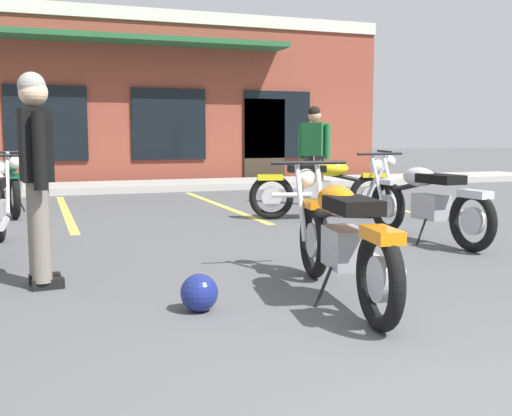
{
  "coord_description": "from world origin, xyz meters",
  "views": [
    {
      "loc": [
        -1.69,
        -1.76,
        1.2
      ],
      "look_at": [
        0.15,
        3.37,
        0.55
      ],
      "focal_mm": 43.32,
      "sensor_mm": 36.0,
      "label": 1
    }
  ],
  "objects_px": {
    "motorcycle_foreground_classic": "(341,237)",
    "person_by_back_row": "(36,167)",
    "motorcycle_blue_standard": "(323,187)",
    "helmet_on_pavement": "(199,293)",
    "motorcycle_red_sportbike": "(8,183)",
    "motorcycle_silver_naked": "(425,200)",
    "person_in_black_shirt": "(314,149)"
  },
  "relations": [
    {
      "from": "motorcycle_blue_standard",
      "to": "helmet_on_pavement",
      "type": "distance_m",
      "value": 4.87
    },
    {
      "from": "motorcycle_blue_standard",
      "to": "person_in_black_shirt",
      "type": "height_order",
      "value": "person_in_black_shirt"
    },
    {
      "from": "person_in_black_shirt",
      "to": "person_by_back_row",
      "type": "height_order",
      "value": "same"
    },
    {
      "from": "person_by_back_row",
      "to": "helmet_on_pavement",
      "type": "height_order",
      "value": "person_by_back_row"
    },
    {
      "from": "person_by_back_row",
      "to": "motorcycle_silver_naked",
      "type": "bearing_deg",
      "value": 10.88
    },
    {
      "from": "person_in_black_shirt",
      "to": "helmet_on_pavement",
      "type": "height_order",
      "value": "person_in_black_shirt"
    },
    {
      "from": "helmet_on_pavement",
      "to": "motorcycle_red_sportbike",
      "type": "bearing_deg",
      "value": 103.08
    },
    {
      "from": "person_in_black_shirt",
      "to": "helmet_on_pavement",
      "type": "bearing_deg",
      "value": -121.86
    },
    {
      "from": "person_in_black_shirt",
      "to": "helmet_on_pavement",
      "type": "distance_m",
      "value": 6.57
    },
    {
      "from": "motorcycle_silver_naked",
      "to": "person_by_back_row",
      "type": "bearing_deg",
      "value": -169.12
    },
    {
      "from": "motorcycle_red_sportbike",
      "to": "motorcycle_blue_standard",
      "type": "relative_size",
      "value": 1.02
    },
    {
      "from": "motorcycle_foreground_classic",
      "to": "motorcycle_silver_naked",
      "type": "relative_size",
      "value": 1.0
    },
    {
      "from": "motorcycle_red_sportbike",
      "to": "helmet_on_pavement",
      "type": "xyz_separation_m",
      "value": [
        1.41,
        -6.06,
        -0.33
      ]
    },
    {
      "from": "motorcycle_silver_naked",
      "to": "person_by_back_row",
      "type": "relative_size",
      "value": 1.26
    },
    {
      "from": "person_by_back_row",
      "to": "helmet_on_pavement",
      "type": "relative_size",
      "value": 6.44
    },
    {
      "from": "person_in_black_shirt",
      "to": "person_by_back_row",
      "type": "xyz_separation_m",
      "value": [
        -4.45,
        -4.45,
        0.0
      ]
    },
    {
      "from": "motorcycle_silver_naked",
      "to": "person_in_black_shirt",
      "type": "distance_m",
      "value": 3.7
    },
    {
      "from": "motorcycle_red_sportbike",
      "to": "motorcycle_silver_naked",
      "type": "height_order",
      "value": "same"
    },
    {
      "from": "motorcycle_silver_naked",
      "to": "person_in_black_shirt",
      "type": "height_order",
      "value": "person_in_black_shirt"
    },
    {
      "from": "motorcycle_foreground_classic",
      "to": "person_by_back_row",
      "type": "relative_size",
      "value": 1.25
    },
    {
      "from": "motorcycle_foreground_classic",
      "to": "person_in_black_shirt",
      "type": "distance_m",
      "value": 6.08
    },
    {
      "from": "person_by_back_row",
      "to": "person_in_black_shirt",
      "type": "bearing_deg",
      "value": 44.97
    },
    {
      "from": "motorcycle_red_sportbike",
      "to": "person_by_back_row",
      "type": "distance_m",
      "value": 5.01
    },
    {
      "from": "motorcycle_red_sportbike",
      "to": "motorcycle_silver_naked",
      "type": "distance_m",
      "value": 6.16
    },
    {
      "from": "motorcycle_red_sportbike",
      "to": "motorcycle_blue_standard",
      "type": "distance_m",
      "value": 4.75
    },
    {
      "from": "motorcycle_red_sportbike",
      "to": "helmet_on_pavement",
      "type": "height_order",
      "value": "motorcycle_red_sportbike"
    },
    {
      "from": "motorcycle_foreground_classic",
      "to": "helmet_on_pavement",
      "type": "height_order",
      "value": "motorcycle_foreground_classic"
    },
    {
      "from": "motorcycle_silver_naked",
      "to": "motorcycle_blue_standard",
      "type": "xyz_separation_m",
      "value": [
        -0.27,
        2.05,
        0.0
      ]
    },
    {
      "from": "motorcycle_blue_standard",
      "to": "person_by_back_row",
      "type": "xyz_separation_m",
      "value": [
        -3.85,
        -2.85,
        0.49
      ]
    },
    {
      "from": "motorcycle_silver_naked",
      "to": "helmet_on_pavement",
      "type": "distance_m",
      "value": 3.66
    },
    {
      "from": "motorcycle_foreground_classic",
      "to": "helmet_on_pavement",
      "type": "xyz_separation_m",
      "value": [
        -1.05,
        0.04,
        -0.33
      ]
    },
    {
      "from": "motorcycle_red_sportbike",
      "to": "helmet_on_pavement",
      "type": "bearing_deg",
      "value": -76.92
    }
  ]
}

